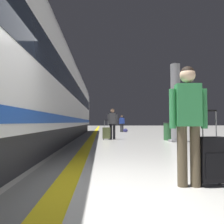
# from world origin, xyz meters

# --- Properties ---
(ground_plane) EXTENTS (120.00, 120.00, 0.00)m
(ground_plane) POSITION_xyz_m (0.00, 0.00, 0.00)
(ground_plane) COLOR silver
(safety_line_strip) EXTENTS (0.36, 80.00, 0.01)m
(safety_line_strip) POSITION_xyz_m (-0.53, 10.00, 0.00)
(safety_line_strip) COLOR yellow
(safety_line_strip) RESTS_ON ground
(tactile_edge_band) EXTENTS (0.70, 80.00, 0.01)m
(tactile_edge_band) POSITION_xyz_m (-0.90, 10.00, 0.00)
(tactile_edge_band) COLOR slate
(tactile_edge_band) RESTS_ON ground
(high_speed_train) EXTENTS (2.94, 29.75, 4.97)m
(high_speed_train) POSITION_xyz_m (-2.71, 6.95, 2.50)
(high_speed_train) COLOR #38383D
(high_speed_train) RESTS_ON ground
(traveller_foreground) EXTENTS (0.53, 0.23, 1.70)m
(traveller_foreground) POSITION_xyz_m (1.23, -0.08, 0.99)
(traveller_foreground) COLOR brown
(traveller_foreground) RESTS_ON ground
(rolling_suitcase_foreground) EXTENTS (0.40, 0.26, 1.08)m
(rolling_suitcase_foreground) POSITION_xyz_m (1.58, -0.06, 0.38)
(rolling_suitcase_foreground) COLOR black
(rolling_suitcase_foreground) RESTS_ON ground
(passenger_near) EXTENTS (0.51, 0.23, 1.63)m
(passenger_near) POSITION_xyz_m (0.60, 8.90, 0.95)
(passenger_near) COLOR black
(passenger_near) RESTS_ON ground
(suitcase_near) EXTENTS (0.42, 0.31, 1.03)m
(suitcase_near) POSITION_xyz_m (0.28, 8.64, 0.35)
(suitcase_near) COLOR #596038
(suitcase_near) RESTS_ON ground
(passenger_mid) EXTENTS (0.49, 0.21, 1.57)m
(passenger_mid) POSITION_xyz_m (1.92, 18.08, 0.91)
(passenger_mid) COLOR black
(passenger_mid) RESTS_ON ground
(duffel_bag_mid) EXTENTS (0.44, 0.26, 0.36)m
(duffel_bag_mid) POSITION_xyz_m (2.24, 17.97, 0.15)
(duffel_bag_mid) COLOR navy
(duffel_bag_mid) RESTS_ON ground
(platform_pillar) EXTENTS (0.56, 0.56, 3.60)m
(platform_pillar) POSITION_xyz_m (3.43, 7.21, 1.72)
(platform_pillar) COLOR gray
(platform_pillar) RESTS_ON ground
(waste_bin) EXTENTS (0.46, 0.46, 0.91)m
(waste_bin) POSITION_xyz_m (3.36, 8.22, 0.46)
(waste_bin) COLOR #2D6638
(waste_bin) RESTS_ON ground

